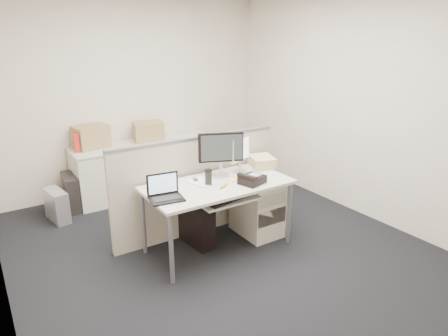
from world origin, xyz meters
TOP-DOWN VIEW (x-y plane):
  - floor at (0.00, 0.00)m, footprint 4.00×4.50m
  - wall_back at (0.00, 2.25)m, footprint 4.00×0.02m
  - wall_front at (0.00, -2.25)m, footprint 4.00×0.02m
  - wall_right at (2.00, 0.00)m, footprint 0.02×4.50m
  - desk at (0.00, 0.00)m, footprint 1.50×0.75m
  - keyboard_tray at (0.00, -0.18)m, footprint 0.62×0.32m
  - drawer_pedestal at (0.55, 0.05)m, footprint 0.40×0.55m
  - cubicle_partition at (0.00, 0.45)m, footprint 2.00×0.06m
  - back_counter at (0.00, 1.93)m, footprint 2.00×0.60m
  - monitor_main at (0.15, 0.18)m, footprint 0.51×0.35m
  - monitor_small at (0.40, 0.18)m, footprint 0.36×0.27m
  - laptop at (-0.62, -0.10)m, footprint 0.33×0.27m
  - trackball at (0.35, -0.05)m, footprint 0.13×0.13m
  - desk_phone at (0.30, -0.18)m, footprint 0.29×0.26m
  - paper_stack at (-0.12, 0.12)m, footprint 0.27×0.31m
  - sticky_pad at (0.18, 0.00)m, footprint 0.09×0.09m
  - travel_mug at (-0.10, 0.02)m, footprint 0.09×0.09m
  - banana at (0.00, -0.11)m, footprint 0.16×0.12m
  - cellphone at (-0.15, 0.20)m, footprint 0.08×0.11m
  - manila_folders at (0.72, 0.20)m, footprint 0.33×0.38m
  - keyboard at (-0.05, -0.22)m, footprint 0.44×0.23m
  - pc_tower_desk at (-0.15, 0.20)m, footprint 0.23×0.47m
  - pc_tower_spare_dark at (-1.05, 1.90)m, footprint 0.24×0.51m
  - pc_tower_spare_silver at (-1.30, 1.63)m, footprint 0.23×0.44m
  - cardboard_box_left at (-0.70, 2.05)m, footprint 0.48×0.40m
  - cardboard_box_right at (0.08, 1.97)m, footprint 0.45×0.39m
  - red_binder at (-0.90, 2.03)m, footprint 0.11×0.29m

SIDE VIEW (x-z plane):
  - floor at x=0.00m, z-range -0.01..0.00m
  - pc_tower_spare_silver at x=-1.30m, z-range 0.00..0.39m
  - pc_tower_desk at x=-0.15m, z-range 0.00..0.42m
  - pc_tower_spare_dark at x=-1.05m, z-range 0.00..0.46m
  - drawer_pedestal at x=0.55m, z-range 0.00..0.65m
  - back_counter at x=0.00m, z-range 0.00..0.72m
  - cubicle_partition at x=0.00m, z-range 0.00..1.10m
  - keyboard_tray at x=0.00m, z-range 0.61..0.63m
  - keyboard at x=-0.05m, z-range 0.63..0.65m
  - desk at x=0.00m, z-range 0.30..1.03m
  - sticky_pad at x=0.18m, z-range 0.73..0.74m
  - paper_stack at x=-0.12m, z-range 0.73..0.74m
  - cellphone at x=-0.15m, z-range 0.73..0.74m
  - banana at x=0.00m, z-range 0.73..0.77m
  - trackball at x=0.35m, z-range 0.73..0.78m
  - desk_phone at x=0.30m, z-range 0.73..0.81m
  - manila_folders at x=0.72m, z-range 0.73..0.85m
  - travel_mug at x=-0.10m, z-range 0.73..0.88m
  - laptop at x=-0.62m, z-range 0.73..0.96m
  - red_binder at x=-0.90m, z-range 0.72..0.98m
  - cardboard_box_right at x=0.08m, z-range 0.72..1.01m
  - cardboard_box_left at x=-0.70m, z-range 0.72..1.04m
  - monitor_small at x=0.40m, z-range 0.73..1.12m
  - monitor_main at x=0.15m, z-range 0.73..1.21m
  - wall_back at x=0.00m, z-range 0.00..2.70m
  - wall_front at x=0.00m, z-range 0.00..2.70m
  - wall_right at x=2.00m, z-range 0.00..2.70m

